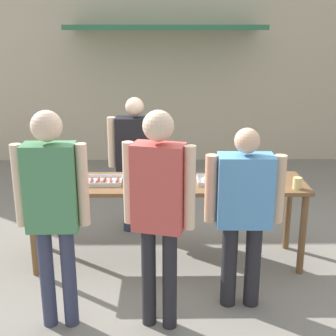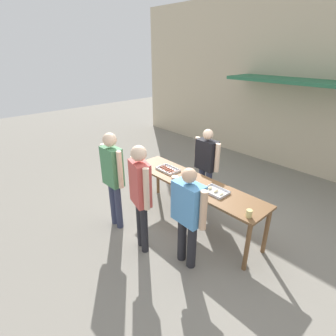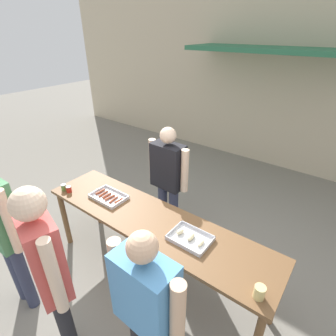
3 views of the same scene
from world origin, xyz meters
name	(u,v)px [view 3 (image 3 of 3)]	position (x,y,z in m)	size (l,w,h in m)	color
ground_plane	(154,275)	(0.00, 0.00, 0.00)	(24.00, 24.00, 0.00)	gray
building_facade_back	(284,56)	(0.00, 3.98, 2.26)	(12.00, 1.11, 4.50)	beige
serving_table	(152,226)	(0.00, 0.00, 0.80)	(2.82, 0.69, 0.90)	brown
food_tray_sausages	(109,197)	(-0.68, -0.01, 0.91)	(0.43, 0.29, 0.04)	silver
food_tray_buns	(190,238)	(0.50, -0.01, 0.91)	(0.41, 0.30, 0.05)	silver
condiment_jar_mustard	(64,187)	(-1.28, -0.23, 0.94)	(0.07, 0.07, 0.08)	#567A38
condiment_jar_ketchup	(69,189)	(-1.19, -0.22, 0.94)	(0.07, 0.07, 0.08)	#B22319
beer_cup	(259,292)	(1.27, -0.22, 0.95)	(0.09, 0.09, 0.12)	#DBC67A
person_server_behind_table	(168,174)	(-0.37, 0.79, 0.97)	(0.65, 0.26, 1.65)	#333851
person_customer_holding_hotdog	(1,224)	(-0.92, -1.11, 1.11)	(0.58, 0.24, 1.84)	#333851
person_customer_with_cup	(146,304)	(0.64, -0.83, 0.96)	(0.68, 0.27, 1.64)	#232328
person_customer_waiting_in_line	(48,268)	(-0.09, -1.13, 1.11)	(0.56, 0.32, 1.84)	#232328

